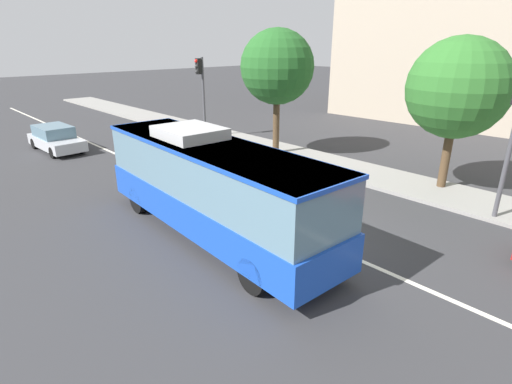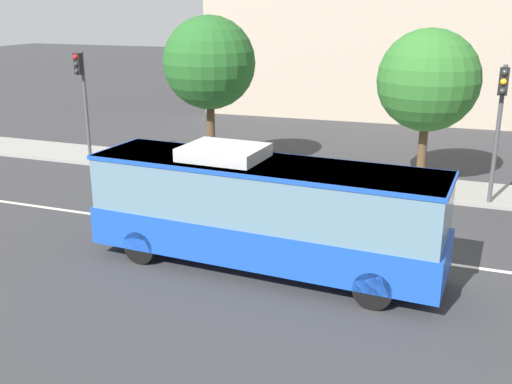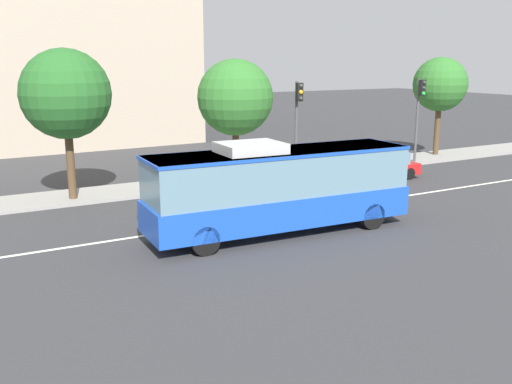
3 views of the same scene
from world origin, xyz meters
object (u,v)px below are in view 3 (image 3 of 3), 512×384
at_px(street_tree_kerbside_centre, 440,85).
at_px(street_tree_kerbside_right, 235,98).
at_px(transit_bus, 279,185).
at_px(street_tree_kerbside_left, 66,94).
at_px(sedan_red, 379,166).
at_px(traffic_light_near_corner, 298,113).
at_px(traffic_light_mid_block, 420,106).

xyz_separation_m(street_tree_kerbside_centre, street_tree_kerbside_right, (-14.85, 0.30, -0.38)).
bearing_deg(transit_bus, street_tree_kerbside_left, 125.57).
bearing_deg(street_tree_kerbside_right, sedan_red, -32.87).
distance_m(street_tree_kerbside_centre, street_tree_kerbside_right, 14.86).
distance_m(traffic_light_near_corner, street_tree_kerbside_centre, 12.31).
xyz_separation_m(sedan_red, street_tree_kerbside_left, (-15.48, 3.00, 4.09)).
bearing_deg(transit_bus, sedan_red, 33.28).
relative_size(traffic_light_near_corner, street_tree_kerbside_right, 0.82).
bearing_deg(traffic_light_near_corner, sedan_red, 62.88).
relative_size(transit_bus, traffic_light_near_corner, 1.95).
bearing_deg(sedan_red, transit_bus, 32.55).
bearing_deg(sedan_red, street_tree_kerbside_centre, -152.69).
relative_size(street_tree_kerbside_left, street_tree_kerbside_right, 1.07).
relative_size(traffic_light_mid_block, street_tree_kerbside_left, 0.76).
distance_m(sedan_red, street_tree_kerbside_left, 16.29).
height_order(traffic_light_near_corner, traffic_light_mid_block, same).
xyz_separation_m(traffic_light_mid_block, street_tree_kerbside_left, (-20.58, 0.60, 1.25)).
bearing_deg(street_tree_kerbside_centre, sedan_red, -154.89).
distance_m(transit_bus, traffic_light_near_corner, 10.21).
xyz_separation_m(sedan_red, traffic_light_mid_block, (5.10, 2.40, 2.84)).
distance_m(sedan_red, street_tree_kerbside_right, 8.55).
relative_size(sedan_red, street_tree_kerbside_left, 0.67).
relative_size(sedan_red, street_tree_kerbside_right, 0.72).
bearing_deg(street_tree_kerbside_right, transit_bus, -108.56).
height_order(sedan_red, traffic_light_near_corner, traffic_light_near_corner).
relative_size(sedan_red, traffic_light_mid_block, 0.88).
xyz_separation_m(traffic_light_mid_block, street_tree_kerbside_centre, (3.24, 1.51, 1.14)).
distance_m(transit_bus, street_tree_kerbside_centre, 20.82).
relative_size(traffic_light_mid_block, street_tree_kerbside_centre, 0.80).
relative_size(transit_bus, street_tree_kerbside_centre, 1.56).
height_order(traffic_light_near_corner, street_tree_kerbside_centre, street_tree_kerbside_centre).
relative_size(sedan_red, traffic_light_near_corner, 0.88).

